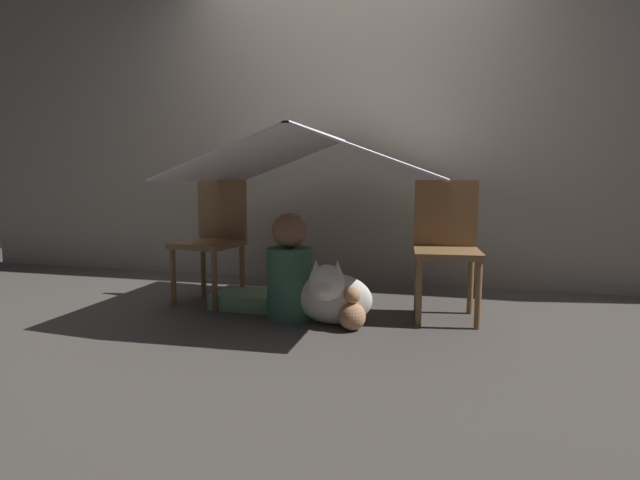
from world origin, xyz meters
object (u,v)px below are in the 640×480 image
Objects in this scene: chair_left at (214,235)px; person_front at (290,272)px; chair_right at (446,243)px; dog at (332,295)px.

chair_left is 1.30× the size of person_front.
chair_right is (1.53, 0.00, 0.00)m from chair_left.
person_front reaches higher than dog.
chair_left is 0.71m from person_front.
chair_right is 0.96m from person_front.
chair_left is 1.02m from dog.
person_front is at bearing -167.34° from chair_right.
chair_left is 1.53m from chair_right.
chair_right is 1.30× the size of person_front.
person_front is at bearing 163.71° from dog.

